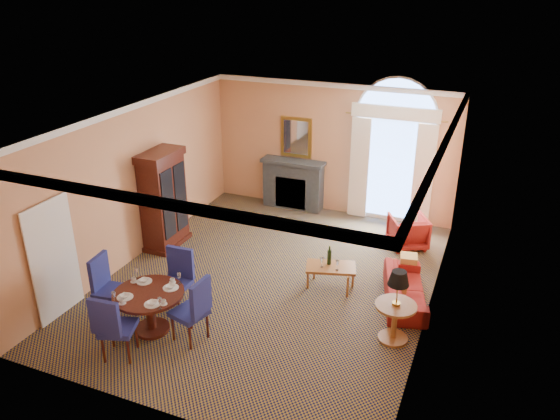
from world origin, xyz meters
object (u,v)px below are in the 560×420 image
at_px(armoire, 164,201).
at_px(armchair, 408,232).
at_px(coffee_table, 331,267).
at_px(side_table, 397,299).
at_px(sofa, 405,288).
at_px(dining_table, 149,302).

relative_size(armoire, armchair, 2.75).
xyz_separation_m(coffee_table, side_table, (1.44, -1.13, 0.33)).
height_order(sofa, side_table, side_table).
relative_size(armoire, sofa, 1.21).
relative_size(sofa, side_table, 1.41).
xyz_separation_m(armoire, coffee_table, (3.88, -0.35, -0.59)).
distance_m(sofa, armchair, 2.22).
height_order(sofa, coffee_table, coffee_table).
bearing_deg(armoire, coffee_table, -5.19).
relative_size(dining_table, coffee_table, 1.13).
distance_m(armoire, sofa, 5.33).
bearing_deg(sofa, dining_table, 109.12).
bearing_deg(coffee_table, side_table, -54.44).
distance_m(sofa, side_table, 1.33).
bearing_deg(armoire, dining_table, -61.33).
bearing_deg(side_table, armchair, 96.77).
bearing_deg(side_table, sofa, 92.34).
bearing_deg(side_table, coffee_table, 141.83).
distance_m(dining_table, side_table, 4.02).
xyz_separation_m(armoire, side_table, (5.32, -1.49, -0.26)).
height_order(armoire, side_table, armoire).
bearing_deg(coffee_table, sofa, -12.54).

